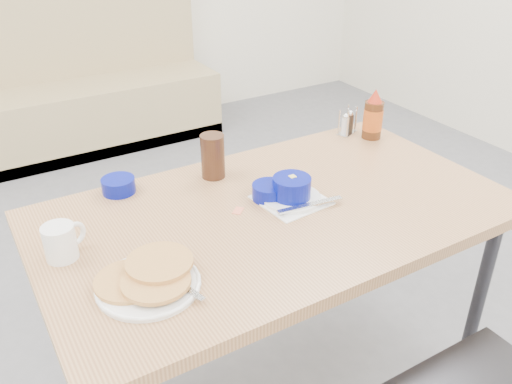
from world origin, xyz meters
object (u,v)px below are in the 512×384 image
coffee_mug (61,241)px  dining_table (276,226)px  pancake_plate (148,280)px  amber_tumbler (213,156)px  grits_setting (292,191)px  creamer_bowl (118,185)px  booth_bench (75,97)px  syrup_bottle (373,117)px  condiment_caddy (347,125)px  butter_bowl (269,192)px

coffee_mug → dining_table: bearing=-7.5°
pancake_plate → amber_tumbler: (0.39, 0.43, 0.06)m
grits_setting → amber_tumbler: 0.30m
grits_setting → amber_tumbler: (-0.13, 0.27, 0.04)m
creamer_bowl → amber_tumbler: amber_tumbler is taller
booth_bench → creamer_bowl: booth_bench is taller
booth_bench → creamer_bowl: (-0.37, -2.19, 0.43)m
amber_tumbler → syrup_bottle: 0.66m
syrup_bottle → creamer_bowl: bearing=175.3°
booth_bench → syrup_bottle: size_ratio=9.94×
grits_setting → dining_table: bearing=-166.1°
dining_table → grits_setting: grits_setting is taller
dining_table → amber_tumbler: size_ratio=9.56×
dining_table → coffee_mug: coffee_mug is taller
dining_table → condiment_caddy: bearing=32.0°
syrup_bottle → dining_table: bearing=-156.5°
butter_bowl → amber_tumbler: amber_tumbler is taller
pancake_plate → creamer_bowl: 0.49m
pancake_plate → creamer_bowl: bearing=79.6°
creamer_bowl → amber_tumbler: (0.30, -0.06, 0.05)m
grits_setting → amber_tumbler: amber_tumbler is taller
creamer_bowl → butter_bowl: (0.38, -0.28, 0.00)m
pancake_plate → condiment_caddy: size_ratio=2.46×
condiment_caddy → pancake_plate: bearing=-178.2°
booth_bench → condiment_caddy: booth_bench is taller
creamer_bowl → amber_tumbler: 0.31m
condiment_caddy → butter_bowl: bearing=-176.5°
dining_table → condiment_caddy: 0.65m
coffee_mug → butter_bowl: (0.62, -0.02, -0.02)m
booth_bench → syrup_bottle: (0.60, -2.27, 0.49)m
pancake_plate → condiment_caddy: bearing=25.8°
creamer_bowl → amber_tumbler: size_ratio=0.71×
butter_bowl → amber_tumbler: bearing=110.0°
butter_bowl → creamer_bowl: bearing=144.2°
dining_table → coffee_mug: 0.62m
creamer_bowl → butter_bowl: bearing=-35.8°
condiment_caddy → syrup_bottle: (0.05, -0.08, 0.05)m
booth_bench → condiment_caddy: size_ratio=18.51×
condiment_caddy → amber_tumbler: bearing=161.3°
pancake_plate → amber_tumbler: amber_tumbler is taller
pancake_plate → creamer_bowl: size_ratio=2.42×
amber_tumbler → coffee_mug: bearing=-159.3°
amber_tumbler → dining_table: bearing=-76.8°
coffee_mug → amber_tumbler: bearing=20.7°
coffee_mug → condiment_caddy: condiment_caddy is taller
booth_bench → syrup_bottle: booth_bench is taller
pancake_plate → butter_bowl: butter_bowl is taller
amber_tumbler → syrup_bottle: (0.66, -0.02, 0.01)m
pancake_plate → condiment_caddy: (1.00, 0.48, 0.02)m
butter_bowl → condiment_caddy: bearing=27.5°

